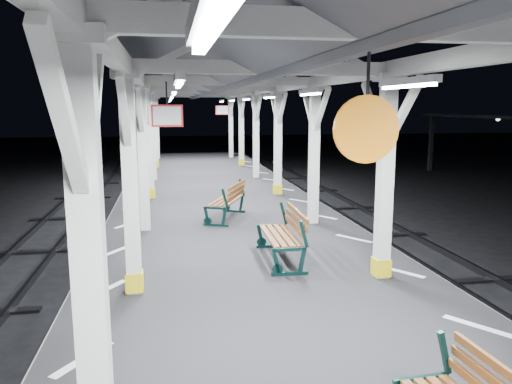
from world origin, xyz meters
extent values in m
cube|color=black|center=(0.00, 0.00, 0.50)|extent=(6.00, 50.00, 1.00)
cube|color=silver|center=(-2.45, 0.00, 1.00)|extent=(1.00, 48.00, 0.01)
cube|color=silver|center=(2.45, 0.00, 1.00)|extent=(1.00, 48.00, 0.01)
cube|color=silver|center=(-2.00, -2.00, 2.60)|extent=(0.22, 0.22, 3.20)
cube|color=silver|center=(-2.00, -2.00, 4.26)|extent=(0.40, 0.40, 0.12)
cube|color=silver|center=(-2.00, -1.45, 3.75)|extent=(0.10, 0.99, 0.99)
cube|color=silver|center=(-2.00, -2.55, 3.75)|extent=(0.10, 0.99, 0.99)
cube|color=silver|center=(-2.00, 2.00, 2.60)|extent=(0.22, 0.22, 3.20)
cube|color=silver|center=(-2.00, 2.00, 4.26)|extent=(0.40, 0.40, 0.12)
cube|color=gold|center=(-2.00, 2.00, 1.18)|extent=(0.26, 0.26, 0.30)
cube|color=silver|center=(-2.00, 2.55, 3.75)|extent=(0.10, 0.99, 0.99)
cube|color=silver|center=(-2.00, 1.45, 3.75)|extent=(0.10, 0.99, 0.99)
cube|color=silver|center=(-2.00, 6.00, 2.60)|extent=(0.22, 0.22, 3.20)
cube|color=silver|center=(-2.00, 6.00, 4.26)|extent=(0.40, 0.40, 0.12)
cube|color=silver|center=(-2.00, 6.55, 3.75)|extent=(0.10, 0.99, 0.99)
cube|color=silver|center=(-2.00, 5.45, 3.75)|extent=(0.10, 0.99, 0.99)
cube|color=silver|center=(-2.00, 10.00, 2.60)|extent=(0.22, 0.22, 3.20)
cube|color=silver|center=(-2.00, 10.00, 4.26)|extent=(0.40, 0.40, 0.12)
cube|color=gold|center=(-2.00, 10.00, 1.18)|extent=(0.26, 0.26, 0.30)
cube|color=silver|center=(-2.00, 10.55, 3.75)|extent=(0.10, 0.99, 0.99)
cube|color=silver|center=(-2.00, 9.45, 3.75)|extent=(0.10, 0.99, 0.99)
cube|color=silver|center=(-2.00, 14.00, 2.60)|extent=(0.22, 0.22, 3.20)
cube|color=silver|center=(-2.00, 14.00, 4.26)|extent=(0.40, 0.40, 0.12)
cube|color=silver|center=(-2.00, 14.55, 3.75)|extent=(0.10, 0.99, 0.99)
cube|color=silver|center=(-2.00, 13.45, 3.75)|extent=(0.10, 0.99, 0.99)
cube|color=silver|center=(-2.00, 18.00, 2.60)|extent=(0.22, 0.22, 3.20)
cube|color=silver|center=(-2.00, 18.00, 4.26)|extent=(0.40, 0.40, 0.12)
cube|color=gold|center=(-2.00, 18.00, 1.18)|extent=(0.26, 0.26, 0.30)
cube|color=silver|center=(-2.00, 18.55, 3.75)|extent=(0.10, 0.99, 0.99)
cube|color=silver|center=(-2.00, 17.45, 3.75)|extent=(0.10, 0.99, 0.99)
cube|color=silver|center=(-2.00, 22.00, 2.60)|extent=(0.22, 0.22, 3.20)
cube|color=silver|center=(-2.00, 22.00, 4.26)|extent=(0.40, 0.40, 0.12)
cube|color=silver|center=(-2.00, 22.55, 3.75)|extent=(0.10, 0.99, 0.99)
cube|color=silver|center=(-2.00, 21.45, 3.75)|extent=(0.10, 0.99, 0.99)
cube|color=silver|center=(2.00, 2.00, 2.60)|extent=(0.22, 0.22, 3.20)
cube|color=silver|center=(2.00, 2.00, 4.26)|extent=(0.40, 0.40, 0.12)
cube|color=gold|center=(2.00, 2.00, 1.18)|extent=(0.26, 0.26, 0.30)
cube|color=silver|center=(2.00, 2.55, 3.75)|extent=(0.10, 0.99, 0.99)
cube|color=silver|center=(2.00, 1.45, 3.75)|extent=(0.10, 0.99, 0.99)
cube|color=silver|center=(2.00, 6.00, 2.60)|extent=(0.22, 0.22, 3.20)
cube|color=silver|center=(2.00, 6.00, 4.26)|extent=(0.40, 0.40, 0.12)
cube|color=silver|center=(2.00, 6.55, 3.75)|extent=(0.10, 0.99, 0.99)
cube|color=silver|center=(2.00, 5.45, 3.75)|extent=(0.10, 0.99, 0.99)
cube|color=silver|center=(2.00, 10.00, 2.60)|extent=(0.22, 0.22, 3.20)
cube|color=silver|center=(2.00, 10.00, 4.26)|extent=(0.40, 0.40, 0.12)
cube|color=gold|center=(2.00, 10.00, 1.18)|extent=(0.26, 0.26, 0.30)
cube|color=silver|center=(2.00, 10.55, 3.75)|extent=(0.10, 0.99, 0.99)
cube|color=silver|center=(2.00, 9.45, 3.75)|extent=(0.10, 0.99, 0.99)
cube|color=silver|center=(2.00, 14.00, 2.60)|extent=(0.22, 0.22, 3.20)
cube|color=silver|center=(2.00, 14.00, 4.26)|extent=(0.40, 0.40, 0.12)
cube|color=silver|center=(2.00, 14.55, 3.75)|extent=(0.10, 0.99, 0.99)
cube|color=silver|center=(2.00, 13.45, 3.75)|extent=(0.10, 0.99, 0.99)
cube|color=silver|center=(2.00, 18.00, 2.60)|extent=(0.22, 0.22, 3.20)
cube|color=silver|center=(2.00, 18.00, 4.26)|extent=(0.40, 0.40, 0.12)
cube|color=gold|center=(2.00, 18.00, 1.18)|extent=(0.26, 0.26, 0.30)
cube|color=silver|center=(2.00, 18.55, 3.75)|extent=(0.10, 0.99, 0.99)
cube|color=silver|center=(2.00, 17.45, 3.75)|extent=(0.10, 0.99, 0.99)
cube|color=silver|center=(2.00, 22.00, 2.60)|extent=(0.22, 0.22, 3.20)
cube|color=silver|center=(2.00, 22.00, 4.26)|extent=(0.40, 0.40, 0.12)
cube|color=silver|center=(2.00, 22.55, 3.75)|extent=(0.10, 0.99, 0.99)
cube|color=silver|center=(2.00, 21.45, 3.75)|extent=(0.10, 0.99, 0.99)
cube|color=silver|center=(-2.00, 0.00, 4.38)|extent=(0.18, 48.00, 0.24)
cube|color=silver|center=(2.00, 0.00, 4.38)|extent=(0.18, 48.00, 0.24)
cube|color=silver|center=(0.00, -2.00, 4.38)|extent=(4.20, 0.14, 0.20)
cube|color=silver|center=(0.00, 2.00, 4.38)|extent=(4.20, 0.14, 0.20)
cube|color=silver|center=(0.00, 6.00, 4.38)|extent=(4.20, 0.14, 0.20)
cube|color=silver|center=(0.00, 10.00, 4.38)|extent=(4.20, 0.14, 0.20)
cube|color=silver|center=(0.00, 14.00, 4.38)|extent=(4.20, 0.14, 0.20)
cube|color=silver|center=(0.00, 18.00, 4.38)|extent=(4.20, 0.14, 0.20)
cube|color=silver|center=(0.00, 22.00, 4.38)|extent=(4.20, 0.14, 0.20)
cube|color=#4B4D52|center=(1.30, 0.00, 4.92)|extent=(2.80, 49.00, 1.45)
cube|color=silver|center=(-1.30, -4.00, 4.10)|extent=(0.10, 1.35, 0.08)
cube|color=white|center=(-1.30, -4.00, 4.05)|extent=(0.05, 1.25, 0.05)
cube|color=silver|center=(-1.30, 0.00, 4.10)|extent=(0.10, 1.35, 0.08)
cube|color=white|center=(-1.30, 0.00, 4.05)|extent=(0.05, 1.25, 0.05)
cube|color=silver|center=(-1.30, 4.00, 4.10)|extent=(0.10, 1.35, 0.08)
cube|color=white|center=(-1.30, 4.00, 4.05)|extent=(0.05, 1.25, 0.05)
cube|color=silver|center=(-1.30, 8.00, 4.10)|extent=(0.10, 1.35, 0.08)
cube|color=white|center=(-1.30, 8.00, 4.05)|extent=(0.05, 1.25, 0.05)
cube|color=silver|center=(-1.30, 12.00, 4.10)|extent=(0.10, 1.35, 0.08)
cube|color=white|center=(-1.30, 12.00, 4.05)|extent=(0.05, 1.25, 0.05)
cube|color=silver|center=(-1.30, 16.00, 4.10)|extent=(0.10, 1.35, 0.08)
cube|color=white|center=(-1.30, 16.00, 4.05)|extent=(0.05, 1.25, 0.05)
cube|color=silver|center=(-1.30, 20.00, 4.10)|extent=(0.10, 1.35, 0.08)
cube|color=white|center=(-1.30, 20.00, 4.05)|extent=(0.05, 1.25, 0.05)
cube|color=silver|center=(1.30, 0.00, 4.10)|extent=(0.10, 1.35, 0.08)
cube|color=white|center=(1.30, 0.00, 4.05)|extent=(0.05, 1.25, 0.05)
cube|color=silver|center=(1.30, 4.00, 4.10)|extent=(0.10, 1.35, 0.08)
cube|color=white|center=(1.30, 4.00, 4.05)|extent=(0.05, 1.25, 0.05)
cube|color=silver|center=(1.30, 8.00, 4.10)|extent=(0.10, 1.35, 0.08)
cube|color=white|center=(1.30, 8.00, 4.05)|extent=(0.05, 1.25, 0.05)
cube|color=silver|center=(1.30, 12.00, 4.10)|extent=(0.10, 1.35, 0.08)
cube|color=white|center=(1.30, 12.00, 4.05)|extent=(0.05, 1.25, 0.05)
cube|color=silver|center=(1.30, 16.00, 4.10)|extent=(0.10, 1.35, 0.08)
cube|color=white|center=(1.30, 16.00, 4.05)|extent=(0.05, 1.25, 0.05)
cube|color=silver|center=(1.30, 20.00, 4.10)|extent=(0.10, 1.35, 0.08)
cube|color=white|center=(1.30, 20.00, 4.05)|extent=(0.05, 1.25, 0.05)
cylinder|color=black|center=(0.00, -2.00, 4.05)|extent=(0.02, 0.02, 0.30)
cylinder|color=orange|center=(0.00, -2.00, 3.65)|extent=(0.50, 0.04, 0.50)
cylinder|color=black|center=(-1.43, 2.68, 4.02)|extent=(0.02, 0.02, 0.36)
cube|color=red|center=(-1.43, 2.68, 3.67)|extent=(0.50, 0.03, 0.35)
cube|color=white|center=(-1.43, 2.68, 3.67)|extent=(0.44, 0.04, 0.29)
cylinder|color=black|center=(0.64, 13.83, 4.02)|extent=(0.02, 0.02, 0.36)
cube|color=red|center=(0.64, 13.83, 3.67)|extent=(0.50, 0.03, 0.35)
cube|color=white|center=(0.64, 13.83, 3.67)|extent=(0.44, 0.05, 0.29)
cube|color=black|center=(14.00, 22.00, 1.65)|extent=(0.20, 0.20, 3.30)
sphere|color=silver|center=(14.00, 16.00, 3.22)|extent=(0.20, 0.20, 0.20)
sphere|color=silver|center=(14.00, 22.00, 3.22)|extent=(0.20, 0.20, 0.20)
cube|color=black|center=(0.96, -1.67, 1.64)|extent=(0.16, 0.05, 0.42)
cube|color=black|center=(0.52, 2.34, 1.03)|extent=(0.64, 0.08, 0.06)
cube|color=black|center=(0.29, 2.35, 1.24)|extent=(0.16, 0.06, 0.49)
cube|color=black|center=(0.73, 2.34, 1.24)|extent=(0.15, 0.06, 0.49)
cube|color=black|center=(0.75, 2.34, 1.71)|extent=(0.17, 0.06, 0.46)
cube|color=black|center=(0.57, 4.03, 1.03)|extent=(0.64, 0.08, 0.06)
cube|color=black|center=(0.34, 4.04, 1.24)|extent=(0.16, 0.06, 0.49)
cube|color=black|center=(0.78, 4.03, 1.24)|extent=(0.15, 0.06, 0.49)
cube|color=black|center=(0.80, 4.03, 1.71)|extent=(0.17, 0.06, 0.46)
cube|color=brown|center=(0.33, 3.20, 1.48)|extent=(0.14, 1.61, 0.04)
cube|color=brown|center=(0.47, 3.19, 1.48)|extent=(0.14, 1.61, 0.04)
cube|color=brown|center=(0.61, 3.19, 1.48)|extent=(0.14, 1.61, 0.04)
cube|color=brown|center=(0.75, 3.18, 1.48)|extent=(0.14, 1.61, 0.04)
cube|color=brown|center=(0.82, 3.18, 1.62)|extent=(0.10, 1.61, 0.10)
cube|color=brown|center=(0.84, 3.18, 1.76)|extent=(0.10, 1.61, 0.10)
cube|color=brown|center=(0.86, 3.18, 1.90)|extent=(0.10, 1.61, 0.10)
cube|color=black|center=(-0.37, 6.04, 1.03)|extent=(0.59, 0.29, 0.06)
cube|color=black|center=(-0.58, 6.12, 1.24)|extent=(0.17, 0.11, 0.47)
cube|color=black|center=(-0.18, 5.96, 1.24)|extent=(0.15, 0.10, 0.48)
cube|color=black|center=(-0.16, 5.95, 1.69)|extent=(0.17, 0.11, 0.45)
cube|color=black|center=(0.26, 7.55, 1.03)|extent=(0.59, 0.29, 0.06)
cube|color=black|center=(0.05, 7.64, 1.24)|extent=(0.17, 0.11, 0.47)
cube|color=black|center=(0.45, 7.48, 1.24)|extent=(0.15, 0.10, 0.48)
cube|color=black|center=(0.47, 7.47, 1.69)|extent=(0.17, 0.11, 0.45)
cube|color=brown|center=(-0.24, 6.87, 1.46)|extent=(0.68, 1.48, 0.04)
cube|color=brown|center=(-0.12, 6.82, 1.46)|extent=(0.68, 1.48, 0.04)
cube|color=brown|center=(0.00, 6.77, 1.46)|extent=(0.68, 1.48, 0.04)
cube|color=brown|center=(0.13, 6.72, 1.46)|extent=(0.68, 1.48, 0.04)
cube|color=brown|center=(0.19, 6.69, 1.61)|extent=(0.65, 1.46, 0.10)
cube|color=brown|center=(0.21, 6.69, 1.74)|extent=(0.65, 1.46, 0.10)
cube|color=brown|center=(0.23, 6.68, 1.87)|extent=(0.65, 1.46, 0.10)
camera|label=1|loc=(-1.43, -5.48, 3.82)|focal=35.00mm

